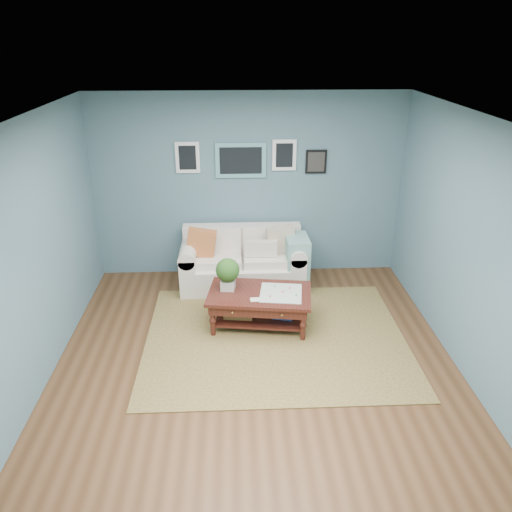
{
  "coord_description": "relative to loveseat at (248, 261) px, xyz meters",
  "views": [
    {
      "loc": [
        -0.21,
        -4.54,
        3.44
      ],
      "look_at": [
        0.04,
        1.0,
        0.92
      ],
      "focal_mm": 35.0,
      "sensor_mm": 36.0,
      "label": 1
    }
  ],
  "objects": [
    {
      "name": "area_rug",
      "position": [
        0.29,
        -1.44,
        -0.37
      ],
      "size": [
        3.14,
        2.51,
        0.01
      ],
      "primitive_type": "cube",
      "color": "brown",
      "rests_on": "ground"
    },
    {
      "name": "loveseat",
      "position": [
        0.0,
        0.0,
        0.0
      ],
      "size": [
        1.82,
        0.83,
        0.93
      ],
      "color": "silver",
      "rests_on": "ground"
    },
    {
      "name": "room_shell",
      "position": [
        0.03,
        -1.97,
        0.98
      ],
      "size": [
        5.0,
        5.02,
        2.7
      ],
      "color": "brown",
      "rests_on": "ground"
    },
    {
      "name": "coffee_table",
      "position": [
        0.04,
        -1.12,
        0.01
      ],
      "size": [
        1.36,
        0.91,
        0.89
      ],
      "rotation": [
        0.0,
        0.0,
        -0.14
      ],
      "color": "black",
      "rests_on": "ground"
    }
  ]
}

